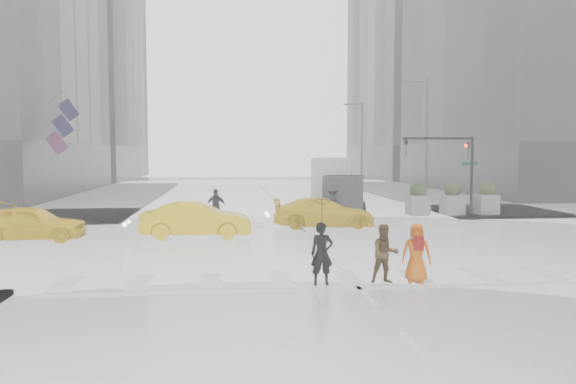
{
  "coord_description": "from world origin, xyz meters",
  "views": [
    {
      "loc": [
        -3.5,
        -21.88,
        3.68
      ],
      "look_at": [
        -0.93,
        2.0,
        1.94
      ],
      "focal_mm": 35.0,
      "sensor_mm": 36.0,
      "label": 1
    }
  ],
  "objects": [
    {
      "name": "ground",
      "position": [
        0.0,
        0.0,
        0.0
      ],
      "size": [
        120.0,
        120.0,
        0.0
      ],
      "primitive_type": "plane",
      "color": "black",
      "rests_on": "ground"
    },
    {
      "name": "pedestrian_orange",
      "position": [
        1.75,
        -6.8,
        0.85
      ],
      "size": [
        0.94,
        0.76,
        1.68
      ],
      "rotation": [
        0.0,
        0.0,
        -0.3
      ],
      "color": "#D25E0E",
      "rests_on": "ground"
    },
    {
      "name": "pedestrian_brown",
      "position": [
        0.85,
        -6.8,
        0.83
      ],
      "size": [
        0.82,
        0.64,
        1.66
      ],
      "primitive_type": "imported",
      "rotation": [
        0.0,
        0.0,
        0.02
      ],
      "color": "#463319",
      "rests_on": "ground"
    },
    {
      "name": "taxi_rear",
      "position": [
        1.11,
        4.8,
        0.71
      ],
      "size": [
        4.45,
        2.24,
        1.43
      ],
      "primitive_type": "imported",
      "rotation": [
        0.0,
        0.0,
        1.52
      ],
      "color": "yellow",
      "rests_on": "ground"
    },
    {
      "name": "sidewalk_ne",
      "position": [
        19.5,
        17.5,
        0.07
      ],
      "size": [
        35.0,
        35.0,
        0.15
      ],
      "primitive_type": "cube",
      "color": "slate",
      "rests_on": "ground"
    },
    {
      "name": "street_lamp_near",
      "position": [
        10.87,
        18.0,
        4.95
      ],
      "size": [
        2.15,
        0.22,
        9.0
      ],
      "color": "#59595B",
      "rests_on": "ground"
    },
    {
      "name": "box_truck",
      "position": [
        3.0,
        11.44,
        1.76
      ],
      "size": [
        2.33,
        6.21,
        3.3
      ],
      "rotation": [
        0.0,
        0.0,
        -0.25
      ],
      "color": "silver",
      "rests_on": "ground"
    },
    {
      "name": "planter_mid",
      "position": [
        9.0,
        8.2,
        0.98
      ],
      "size": [
        1.1,
        1.1,
        1.8
      ],
      "color": "slate",
      "rests_on": "ground"
    },
    {
      "name": "building_nw_far",
      "position": [
        -29.0,
        56.0,
        20.19
      ],
      "size": [
        26.05,
        26.05,
        44.0
      ],
      "color": "slate",
      "rests_on": "ground"
    },
    {
      "name": "pedestrian_black",
      "position": [
        -0.93,
        -6.8,
        1.59
      ],
      "size": [
        0.98,
        0.99,
        2.43
      ],
      "rotation": [
        0.0,
        0.0,
        -0.02
      ],
      "color": "black",
      "rests_on": "ground"
    },
    {
      "name": "street_lamp_far",
      "position": [
        10.87,
        38.0,
        4.95
      ],
      "size": [
        2.15,
        0.22,
        9.0
      ],
      "color": "#59595B",
      "rests_on": "ground"
    },
    {
      "name": "pedestrian_far_b",
      "position": [
        2.09,
        7.5,
        0.91
      ],
      "size": [
        1.34,
        1.21,
        1.82
      ],
      "primitive_type": "imported",
      "rotation": [
        0.0,
        0.0,
        2.53
      ],
      "color": "black",
      "rests_on": "ground"
    },
    {
      "name": "pedestrian_far_a",
      "position": [
        -4.1,
        6.78,
        0.89
      ],
      "size": [
        1.13,
        0.8,
        1.78
      ],
      "primitive_type": "imported",
      "rotation": [
        0.0,
        0.0,
        2.98
      ],
      "color": "black",
      "rests_on": "ground"
    },
    {
      "name": "taxi_front",
      "position": [
        -11.56,
        2.0,
        0.74
      ],
      "size": [
        4.37,
        1.79,
        1.49
      ],
      "primitive_type": "imported",
      "rotation": [
        0.0,
        0.0,
        1.56
      ],
      "color": "yellow",
      "rests_on": "ground"
    },
    {
      "name": "planter_west",
      "position": [
        7.0,
        8.2,
        0.98
      ],
      "size": [
        1.1,
        1.1,
        1.8
      ],
      "color": "slate",
      "rests_on": "ground"
    },
    {
      "name": "flag_cluster",
      "position": [
        -15.08,
        18.5,
        5.64
      ],
      "size": [
        2.87,
        3.06,
        4.69
      ],
      "color": "#59595B",
      "rests_on": "ground"
    },
    {
      "name": "road_markings",
      "position": [
        0.0,
        0.0,
        0.01
      ],
      "size": [
        18.0,
        48.0,
        0.01
      ],
      "primitive_type": null,
      "color": "silver",
      "rests_on": "ground"
    },
    {
      "name": "building_ne_far",
      "position": [
        29.0,
        56.0,
        16.27
      ],
      "size": [
        26.05,
        26.05,
        36.0
      ],
      "color": "gray",
      "rests_on": "ground"
    },
    {
      "name": "traffic_signal_pole",
      "position": [
        9.01,
        8.01,
        3.22
      ],
      "size": [
        4.45,
        0.42,
        4.5
      ],
      "color": "black",
      "rests_on": "ground"
    },
    {
      "name": "planter_east",
      "position": [
        11.0,
        8.2,
        0.98
      ],
      "size": [
        1.1,
        1.1,
        1.8
      ],
      "color": "slate",
      "rests_on": "ground"
    },
    {
      "name": "taxi_mid",
      "position": [
        -4.84,
        2.22,
        0.77
      ],
      "size": [
        4.7,
        1.76,
        1.53
      ],
      "primitive_type": "imported",
      "rotation": [
        0.0,
        0.0,
        1.54
      ],
      "color": "yellow",
      "rests_on": "ground"
    }
  ]
}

